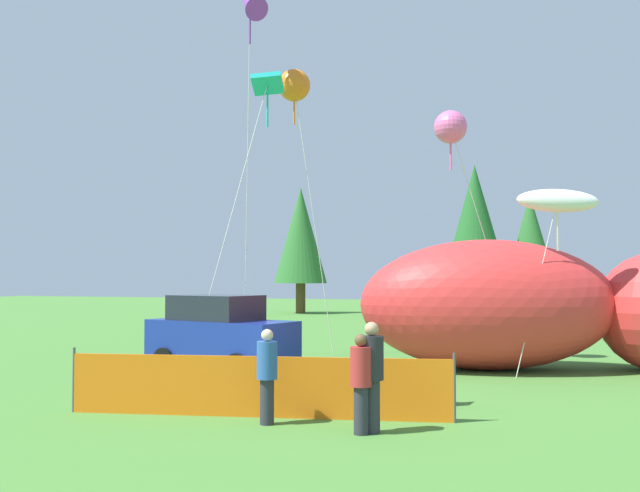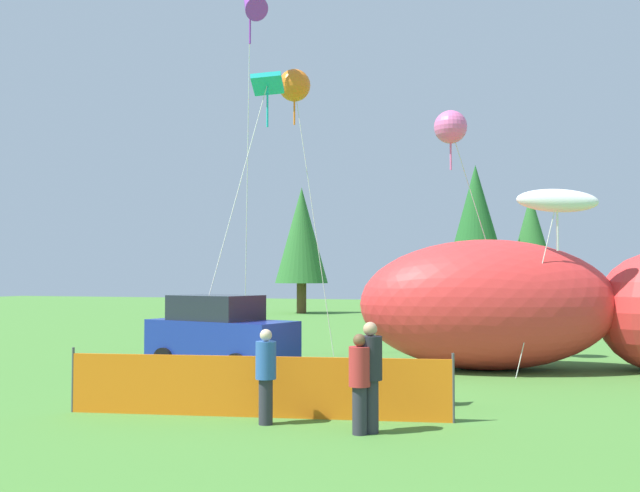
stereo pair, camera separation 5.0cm
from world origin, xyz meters
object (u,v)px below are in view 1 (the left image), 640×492
at_px(kite_white_ghost, 557,201).
at_px(folding_chair, 437,379).
at_px(spectator_in_black_shirt, 361,379).
at_px(kite_teal_diamond, 266,89).
at_px(inflatable_cat, 528,310).
at_px(spectator_in_green_shirt, 372,372).
at_px(spectator_in_white_shirt, 267,372).
at_px(kite_pink_octopus, 451,128).
at_px(kite_orange_flower, 294,86).
at_px(kite_purple_delta, 250,5).
at_px(parked_car, 220,334).

bearing_deg(kite_white_ghost, folding_chair, -114.52).
height_order(spectator_in_black_shirt, kite_teal_diamond, kite_teal_diamond).
relative_size(inflatable_cat, spectator_in_black_shirt, 6.05).
bearing_deg(spectator_in_green_shirt, inflatable_cat, 76.29).
distance_m(spectator_in_black_shirt, spectator_in_white_shirt, 1.75).
relative_size(spectator_in_black_shirt, spectator_in_green_shirt, 0.90).
bearing_deg(spectator_in_white_shirt, inflatable_cat, 65.34).
bearing_deg(kite_white_ghost, spectator_in_green_shirt, -110.24).
relative_size(spectator_in_black_shirt, kite_pink_octopus, 0.21).
height_order(inflatable_cat, kite_teal_diamond, kite_teal_diamond).
distance_m(inflatable_cat, kite_orange_flower, 10.31).
bearing_deg(spectator_in_white_shirt, kite_orange_flower, 107.94).
height_order(kite_orange_flower, kite_pink_octopus, kite_orange_flower).
xyz_separation_m(spectator_in_white_shirt, kite_white_ghost, (4.80, 7.88, 3.59)).
height_order(kite_purple_delta, kite_teal_diamond, kite_purple_delta).
bearing_deg(inflatable_cat, parked_car, -172.63).
xyz_separation_m(folding_chair, kite_purple_delta, (-6.81, 6.11, 10.61)).
relative_size(folding_chair, kite_pink_octopus, 0.12).
height_order(spectator_in_black_shirt, spectator_in_green_shirt, spectator_in_green_shirt).
xyz_separation_m(inflatable_cat, kite_teal_diamond, (-7.39, -0.78, 6.47)).
xyz_separation_m(spectator_in_black_shirt, spectator_in_green_shirt, (0.13, 0.17, 0.10)).
height_order(spectator_in_green_shirt, kite_teal_diamond, kite_teal_diamond).
bearing_deg(kite_pink_octopus, kite_teal_diamond, -159.20).
bearing_deg(folding_chair, kite_pink_octopus, -76.33).
bearing_deg(kite_purple_delta, spectator_in_black_shirt, -56.48).
relative_size(folding_chair, kite_teal_diamond, 0.10).
relative_size(folding_chair, kite_purple_delta, 0.07).
distance_m(spectator_in_green_shirt, kite_orange_flower, 13.85).
height_order(kite_white_ghost, kite_orange_flower, kite_orange_flower).
bearing_deg(spectator_in_white_shirt, kite_teal_diamond, 112.89).
xyz_separation_m(spectator_in_white_shirt, kite_purple_delta, (-4.33, 8.92, 10.22)).
relative_size(kite_orange_flower, kite_pink_octopus, 1.24).
distance_m(folding_chair, spectator_in_white_shirt, 3.77).
distance_m(spectator_in_white_shirt, kite_white_ghost, 9.90).
distance_m(folding_chair, spectator_in_black_shirt, 3.16).
distance_m(folding_chair, kite_teal_diamond, 10.90).
distance_m(parked_car, spectator_in_white_shirt, 6.80).
xyz_separation_m(spectator_in_black_shirt, kite_purple_delta, (-6.06, 9.15, 10.23)).
distance_m(spectator_in_green_shirt, kite_pink_octopus, 11.68).
distance_m(inflatable_cat, spectator_in_white_shirt, 9.67).
bearing_deg(kite_teal_diamond, folding_chair, -41.44).
bearing_deg(kite_pink_octopus, spectator_in_black_shirt, -90.37).
relative_size(spectator_in_white_shirt, spectator_in_green_shirt, 0.91).
height_order(folding_chair, kite_teal_diamond, kite_teal_diamond).
relative_size(inflatable_cat, kite_white_ghost, 1.99).
height_order(spectator_in_black_shirt, kite_orange_flower, kite_orange_flower).
distance_m(kite_white_ghost, kite_teal_diamond, 8.94).
bearing_deg(kite_orange_flower, kite_teal_diamond, -91.99).
bearing_deg(parked_car, spectator_in_black_shirt, -32.98).
bearing_deg(spectator_in_white_shirt, kite_white_ghost, 58.67).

